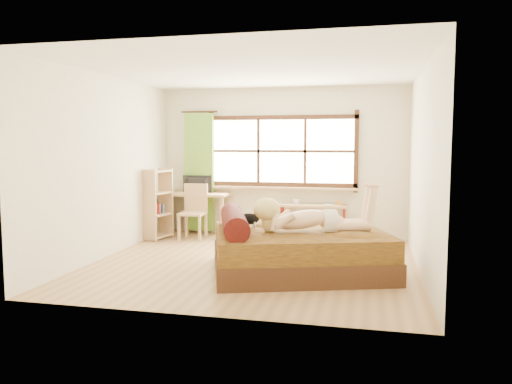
% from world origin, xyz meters
% --- Properties ---
extents(floor, '(4.50, 4.50, 0.00)m').
position_xyz_m(floor, '(0.00, 0.00, 0.00)').
color(floor, '#9E754C').
rests_on(floor, ground).
extents(ceiling, '(4.50, 4.50, 0.00)m').
position_xyz_m(ceiling, '(0.00, 0.00, 2.70)').
color(ceiling, white).
rests_on(ceiling, wall_back).
extents(wall_back, '(4.50, 0.00, 4.50)m').
position_xyz_m(wall_back, '(0.00, 2.25, 1.35)').
color(wall_back, silver).
rests_on(wall_back, floor).
extents(wall_front, '(4.50, 0.00, 4.50)m').
position_xyz_m(wall_front, '(0.00, -2.25, 1.35)').
color(wall_front, silver).
rests_on(wall_front, floor).
extents(wall_left, '(0.00, 4.50, 4.50)m').
position_xyz_m(wall_left, '(-2.25, 0.00, 1.35)').
color(wall_left, silver).
rests_on(wall_left, floor).
extents(wall_right, '(0.00, 4.50, 4.50)m').
position_xyz_m(wall_right, '(2.25, 0.00, 1.35)').
color(wall_right, silver).
rests_on(wall_right, floor).
extents(window, '(2.80, 0.16, 1.46)m').
position_xyz_m(window, '(0.00, 2.22, 1.51)').
color(window, '#FFEDBF').
rests_on(window, wall_back).
extents(curtain, '(0.55, 0.10, 2.20)m').
position_xyz_m(curtain, '(-1.55, 2.13, 1.15)').
color(curtain, olive).
rests_on(curtain, wall_back).
extents(bed, '(2.66, 2.38, 0.84)m').
position_xyz_m(bed, '(0.64, -0.35, 0.30)').
color(bed, black).
rests_on(bed, floor).
extents(woman, '(1.61, 0.91, 0.67)m').
position_xyz_m(woman, '(0.84, -0.38, 0.89)').
color(woman, beige).
rests_on(woman, bed).
extents(kitten, '(0.36, 0.23, 0.27)m').
position_xyz_m(kitten, '(-0.03, -0.23, 0.69)').
color(kitten, black).
rests_on(kitten, bed).
extents(desk, '(1.25, 0.59, 0.77)m').
position_xyz_m(desk, '(-1.57, 1.95, 0.67)').
color(desk, tan).
rests_on(desk, floor).
extents(monitor, '(0.56, 0.08, 0.32)m').
position_xyz_m(monitor, '(-1.57, 2.00, 0.94)').
color(monitor, black).
rests_on(monitor, desk).
extents(chair, '(0.44, 0.44, 0.97)m').
position_xyz_m(chair, '(-1.47, 1.59, 0.54)').
color(chair, tan).
rests_on(chair, floor).
extents(pipe_shelf, '(1.21, 0.34, 0.68)m').
position_xyz_m(pipe_shelf, '(0.61, 2.07, 0.44)').
color(pipe_shelf, tan).
rests_on(pipe_shelf, floor).
extents(cup, '(0.12, 0.12, 0.09)m').
position_xyz_m(cup, '(0.30, 2.07, 0.65)').
color(cup, gray).
rests_on(cup, pipe_shelf).
extents(book, '(0.17, 0.23, 0.02)m').
position_xyz_m(book, '(0.80, 2.07, 0.61)').
color(book, gray).
rests_on(book, pipe_shelf).
extents(bookshelf, '(0.41, 0.59, 1.24)m').
position_xyz_m(bookshelf, '(-2.08, 1.39, 0.63)').
color(bookshelf, tan).
rests_on(bookshelf, floor).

